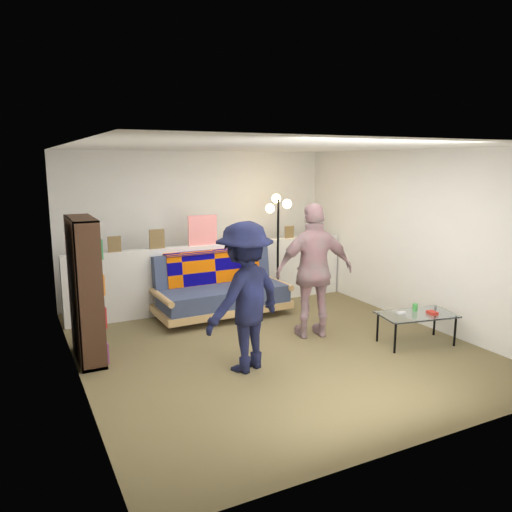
{
  "coord_description": "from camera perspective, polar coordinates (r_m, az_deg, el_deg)",
  "views": [
    {
      "loc": [
        -2.79,
        -5.17,
        2.24
      ],
      "look_at": [
        0.0,
        0.4,
        1.05
      ],
      "focal_mm": 35.0,
      "sensor_mm": 36.0,
      "label": 1
    }
  ],
  "objects": [
    {
      "name": "person_left",
      "position": [
        5.34,
        -1.28,
        -4.71
      ],
      "size": [
        1.2,
        0.96,
        1.62
      ],
      "primitive_type": "imported",
      "rotation": [
        0.0,
        0.0,
        3.54
      ],
      "color": "black",
      "rests_on": "ground"
    },
    {
      "name": "ledge_decor",
      "position": [
        7.49,
        -6.3,
        2.57
      ],
      "size": [
        2.97,
        0.02,
        0.45
      ],
      "color": "brown",
      "rests_on": "half_wall_ledge"
    },
    {
      "name": "ground",
      "position": [
        6.29,
        1.66,
        -10.05
      ],
      "size": [
        5.0,
        5.0,
        0.0
      ],
      "primitive_type": "plane",
      "color": "brown",
      "rests_on": "ground"
    },
    {
      "name": "room_shell",
      "position": [
        6.32,
        -0.29,
        5.65
      ],
      "size": [
        4.6,
        5.05,
        2.45
      ],
      "color": "silver",
      "rests_on": "ground"
    },
    {
      "name": "futon_sofa",
      "position": [
        7.34,
        -3.95,
        -3.85
      ],
      "size": [
        1.96,
        0.99,
        0.83
      ],
      "color": "tan",
      "rests_on": "ground"
    },
    {
      "name": "half_wall_ledge",
      "position": [
        7.71,
        -4.67,
        -2.27
      ],
      "size": [
        4.45,
        0.15,
        1.0
      ],
      "primitive_type": "cube",
      "color": "silver",
      "rests_on": "ground"
    },
    {
      "name": "person_right",
      "position": [
        6.39,
        6.7,
        -1.71
      ],
      "size": [
        1.08,
        0.64,
        1.73
      ],
      "primitive_type": "imported",
      "rotation": [
        0.0,
        0.0,
        2.91
      ],
      "color": "#D28894",
      "rests_on": "ground"
    },
    {
      "name": "coffee_table",
      "position": [
        6.51,
        17.92,
        -6.5
      ],
      "size": [
        1.0,
        0.67,
        0.48
      ],
      "color": "black",
      "rests_on": "ground"
    },
    {
      "name": "bookshelf",
      "position": [
        5.94,
        -18.92,
        -4.2
      ],
      "size": [
        0.27,
        0.82,
        1.63
      ],
      "color": "#321C10",
      "rests_on": "ground"
    },
    {
      "name": "floor_lamp",
      "position": [
        7.82,
        2.5,
        3.36
      ],
      "size": [
        0.39,
        0.31,
        1.73
      ],
      "color": "black",
      "rests_on": "ground"
    }
  ]
}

